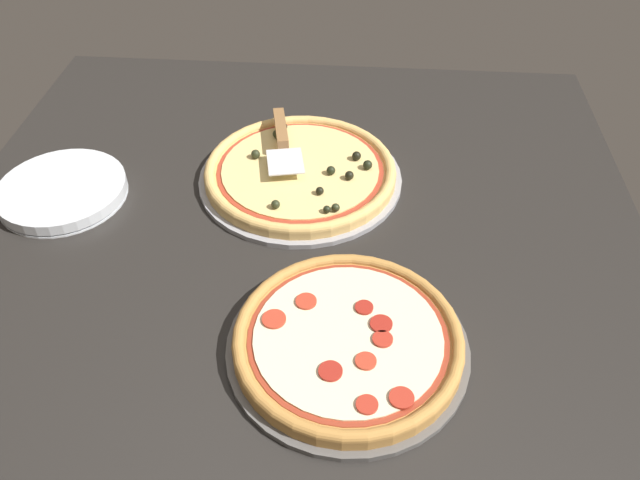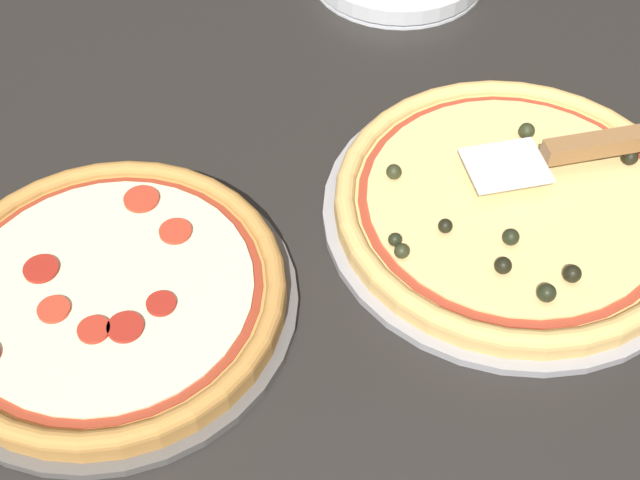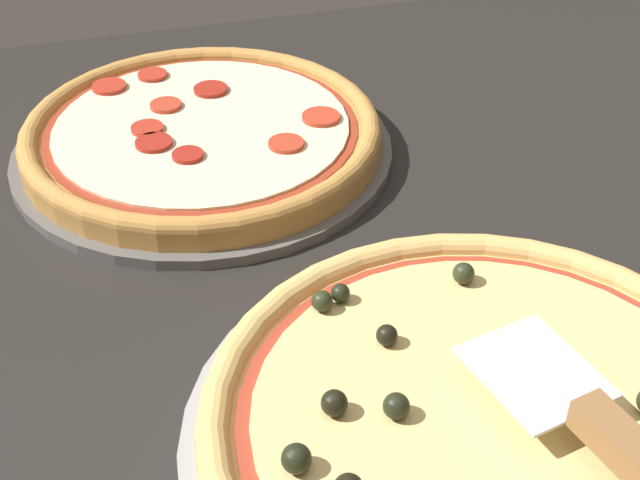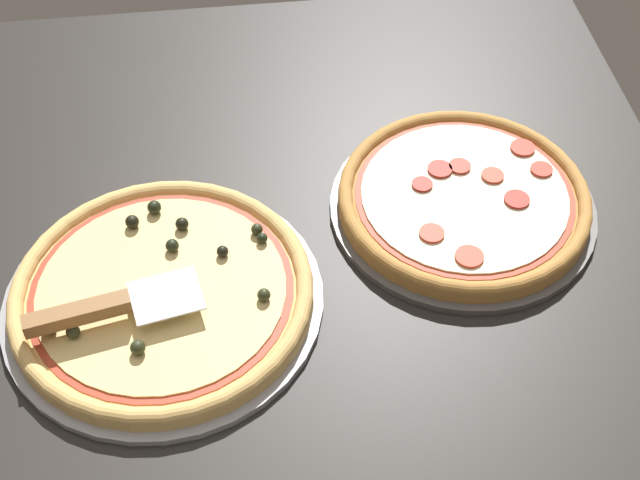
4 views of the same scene
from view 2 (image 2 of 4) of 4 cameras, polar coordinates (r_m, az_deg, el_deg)
The scene contains 6 objects.
ground_plane at distance 96.31cm, azimuth 5.09°, elevation 0.70°, with size 127.96×119.54×3.60cm, color black.
pizza_pan_front at distance 96.65cm, azimuth 12.10°, elevation 1.78°, with size 39.99×39.99×1.00cm, color #939399.
pizza_front at distance 95.34cm, azimuth 12.27°, elevation 2.49°, with size 37.59×37.59×3.80cm.
pizza_pan_back at distance 89.14cm, azimuth -13.17°, elevation -4.02°, with size 36.31×36.31×1.00cm, color #565451.
pizza_back at distance 87.61cm, azimuth -13.40°, elevation -3.25°, with size 34.13×34.13×2.81cm.
serving_spatula at distance 97.80cm, azimuth 16.41°, elevation 5.64°, with size 8.62×21.26×2.00cm.
Camera 2 is at (-62.95, 9.64, 70.45)cm, focal length 50.00 mm.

